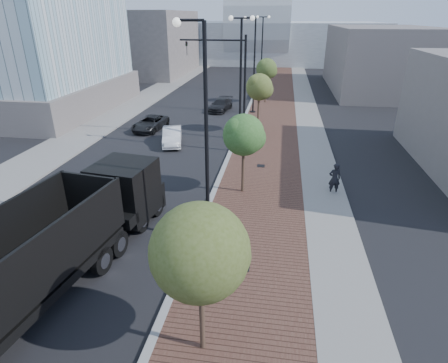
# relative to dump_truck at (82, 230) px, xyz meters

# --- Properties ---
(sidewalk) EXTENTS (7.00, 140.00, 0.12)m
(sidewalk) POSITION_rel_dump_truck_xyz_m (7.55, 32.36, -1.42)
(sidewalk) COLOR #4C2D23
(sidewalk) RESTS_ON ground
(concrete_strip) EXTENTS (2.40, 140.00, 0.13)m
(concrete_strip) POSITION_rel_dump_truck_xyz_m (10.25, 32.36, -1.41)
(concrete_strip) COLOR slate
(concrete_strip) RESTS_ON ground
(curb) EXTENTS (0.30, 140.00, 0.14)m
(curb) POSITION_rel_dump_truck_xyz_m (4.05, 32.36, -1.41)
(curb) COLOR gray
(curb) RESTS_ON ground
(west_sidewalk) EXTENTS (4.00, 140.00, 0.12)m
(west_sidewalk) POSITION_rel_dump_truck_xyz_m (-8.95, 32.36, -1.42)
(west_sidewalk) COLOR slate
(west_sidewalk) RESTS_ON ground
(dump_truck) EXTENTS (4.32, 13.64, 3.50)m
(dump_truck) POSITION_rel_dump_truck_xyz_m (0.00, 0.00, 0.00)
(dump_truck) COLOR black
(dump_truck) RESTS_ON ground
(white_sedan) EXTENTS (2.33, 4.19, 1.31)m
(white_sedan) POSITION_rel_dump_truck_xyz_m (-0.77, 15.25, -0.82)
(white_sedan) COLOR silver
(white_sedan) RESTS_ON ground
(dark_car_mid) EXTENTS (2.57, 4.56, 1.20)m
(dark_car_mid) POSITION_rel_dump_truck_xyz_m (-3.79, 18.81, -0.88)
(dark_car_mid) COLOR black
(dark_car_mid) RESTS_ON ground
(dark_car_far) EXTENTS (2.33, 4.40, 1.22)m
(dark_car_far) POSITION_rel_dump_truck_xyz_m (1.18, 26.89, -0.87)
(dark_car_far) COLOR black
(dark_car_far) RESTS_ON ground
(pedestrian) EXTENTS (0.73, 0.53, 1.83)m
(pedestrian) POSITION_rel_dump_truck_xyz_m (10.75, 8.07, -0.56)
(pedestrian) COLOR black
(pedestrian) RESTS_ON ground
(streetlight_1) EXTENTS (1.44, 0.56, 9.21)m
(streetlight_1) POSITION_rel_dump_truck_xyz_m (4.53, 2.36, 2.87)
(streetlight_1) COLOR black
(streetlight_1) RESTS_ON ground
(streetlight_2) EXTENTS (1.72, 0.56, 9.28)m
(streetlight_2) POSITION_rel_dump_truck_xyz_m (4.65, 14.36, 3.34)
(streetlight_2) COLOR black
(streetlight_2) RESTS_ON ground
(streetlight_3) EXTENTS (1.44, 0.56, 9.21)m
(streetlight_3) POSITION_rel_dump_truck_xyz_m (4.53, 26.36, 2.87)
(streetlight_3) COLOR black
(streetlight_3) RESTS_ON ground
(streetlight_4) EXTENTS (1.72, 0.56, 9.28)m
(streetlight_4) POSITION_rel_dump_truck_xyz_m (4.65, 38.36, 3.34)
(streetlight_4) COLOR black
(streetlight_4) RESTS_ON ground
(traffic_mast) EXTENTS (5.09, 0.20, 8.00)m
(traffic_mast) POSITION_rel_dump_truck_xyz_m (3.75, 17.36, 3.51)
(traffic_mast) COLOR black
(traffic_mast) RESTS_ON ground
(tree_0) EXTENTS (2.72, 2.72, 4.92)m
(tree_0) POSITION_rel_dump_truck_xyz_m (5.69, -3.62, 2.07)
(tree_0) COLOR #382619
(tree_0) RESTS_ON ground
(tree_1) EXTENTS (2.32, 2.26, 4.57)m
(tree_1) POSITION_rel_dump_truck_xyz_m (5.69, 7.38, 1.95)
(tree_1) COLOR #382619
(tree_1) RESTS_ON ground
(tree_2) EXTENTS (2.26, 2.19, 4.99)m
(tree_2) POSITION_rel_dump_truck_xyz_m (5.69, 19.38, 2.40)
(tree_2) COLOR #382619
(tree_2) RESTS_ON ground
(tree_3) EXTENTS (2.36, 2.31, 4.99)m
(tree_3) POSITION_rel_dump_truck_xyz_m (5.69, 31.38, 2.35)
(tree_3) COLOR #382619
(tree_3) RESTS_ON ground
(tower_podium) EXTENTS (19.00, 19.00, 3.00)m
(tower_podium) POSITION_rel_dump_truck_xyz_m (-19.95, 24.36, 0.02)
(tower_podium) COLOR #665E5C
(tower_podium) RESTS_ON ground
(convention_center) EXTENTS (50.00, 30.00, 50.00)m
(convention_center) POSITION_rel_dump_truck_xyz_m (2.05, 77.36, 4.53)
(convention_center) COLOR #9CA3A6
(convention_center) RESTS_ON ground
(commercial_block_nw) EXTENTS (14.00, 20.00, 10.00)m
(commercial_block_nw) POSITION_rel_dump_truck_xyz_m (-15.95, 52.36, 3.52)
(commercial_block_nw) COLOR #605956
(commercial_block_nw) RESTS_ON ground
(commercial_block_ne) EXTENTS (12.00, 22.00, 8.00)m
(commercial_block_ne) POSITION_rel_dump_truck_xyz_m (20.05, 42.36, 2.52)
(commercial_block_ne) COLOR #68605E
(commercial_block_ne) RESTS_ON ground
(utility_cover_1) EXTENTS (0.50, 0.50, 0.02)m
(utility_cover_1) POSITION_rel_dump_truck_xyz_m (6.45, 0.36, -1.35)
(utility_cover_1) COLOR black
(utility_cover_1) RESTS_ON sidewalk
(utility_cover_2) EXTENTS (0.50, 0.50, 0.02)m
(utility_cover_2) POSITION_rel_dump_truck_xyz_m (6.45, 11.36, -1.35)
(utility_cover_2) COLOR black
(utility_cover_2) RESTS_ON sidewalk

